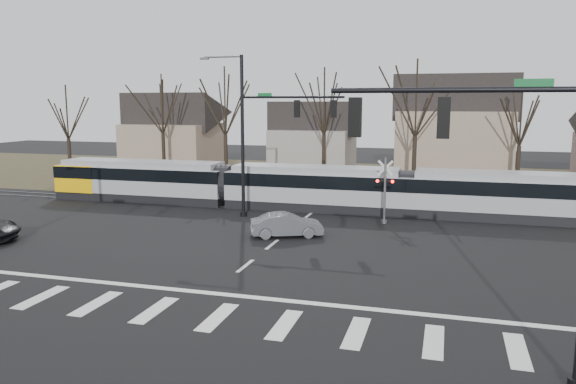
# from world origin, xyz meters

# --- Properties ---
(ground) EXTENTS (140.00, 140.00, 0.00)m
(ground) POSITION_xyz_m (0.00, 0.00, 0.00)
(ground) COLOR black
(grass_verge) EXTENTS (140.00, 28.00, 0.01)m
(grass_verge) POSITION_xyz_m (0.00, 32.00, 0.01)
(grass_verge) COLOR #38331E
(grass_verge) RESTS_ON ground
(crosswalk) EXTENTS (27.00, 2.60, 0.01)m
(crosswalk) POSITION_xyz_m (0.00, -4.00, 0.01)
(crosswalk) COLOR silver
(crosswalk) RESTS_ON ground
(stop_line) EXTENTS (28.00, 0.35, 0.01)m
(stop_line) POSITION_xyz_m (0.00, -1.80, 0.01)
(stop_line) COLOR silver
(stop_line) RESTS_ON ground
(lane_dashes) EXTENTS (0.18, 30.00, 0.01)m
(lane_dashes) POSITION_xyz_m (0.00, 16.00, 0.01)
(lane_dashes) COLOR silver
(lane_dashes) RESTS_ON ground
(rail_pair) EXTENTS (90.00, 1.52, 0.06)m
(rail_pair) POSITION_xyz_m (0.00, 15.80, 0.03)
(rail_pair) COLOR #59595E
(rail_pair) RESTS_ON ground
(tram) EXTENTS (39.38, 2.92, 2.98)m
(tram) POSITION_xyz_m (-0.23, 16.00, 1.63)
(tram) COLOR gray
(tram) RESTS_ON ground
(sedan) EXTENTS (4.17, 4.93, 1.30)m
(sedan) POSITION_xyz_m (0.23, 7.91, 0.65)
(sedan) COLOR #55575D
(sedan) RESTS_ON ground
(signal_pole_near_right) EXTENTS (6.72, 0.44, 8.00)m
(signal_pole_near_right) POSITION_xyz_m (10.11, -6.00, 5.17)
(signal_pole_near_right) COLOR black
(signal_pole_near_right) RESTS_ON ground
(signal_pole_far) EXTENTS (9.28, 0.44, 10.20)m
(signal_pole_far) POSITION_xyz_m (-2.41, 12.50, 5.70)
(signal_pole_far) COLOR black
(signal_pole_far) RESTS_ON ground
(rail_crossing_signal) EXTENTS (1.08, 0.36, 4.00)m
(rail_crossing_signal) POSITION_xyz_m (5.00, 12.79, 1.89)
(rail_crossing_signal) COLOR #59595B
(rail_crossing_signal) RESTS_ON ground
(tree_row) EXTENTS (59.20, 7.20, 10.00)m
(tree_row) POSITION_xyz_m (2.00, 26.00, 5.00)
(tree_row) COLOR black
(tree_row) RESTS_ON ground
(house_a) EXTENTS (9.72, 8.64, 8.60)m
(house_a) POSITION_xyz_m (-20.00, 34.00, 4.46)
(house_a) COLOR gray
(house_a) RESTS_ON ground
(house_b) EXTENTS (8.64, 7.56, 7.65)m
(house_b) POSITION_xyz_m (-5.00, 36.00, 3.97)
(house_b) COLOR gray
(house_b) RESTS_ON ground
(house_c) EXTENTS (10.80, 8.64, 10.10)m
(house_c) POSITION_xyz_m (9.00, 33.00, 5.23)
(house_c) COLOR gray
(house_c) RESTS_ON ground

